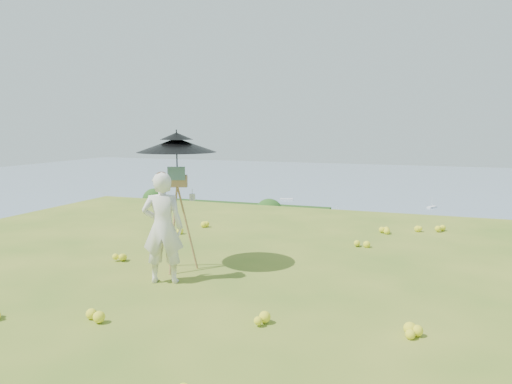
% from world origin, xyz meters
% --- Properties ---
extents(ground, '(14.00, 14.00, 0.00)m').
position_xyz_m(ground, '(0.00, 0.00, 0.00)').
color(ground, '#4E7421').
rests_on(ground, ground).
extents(shoreline_tier, '(170.00, 28.00, 8.00)m').
position_xyz_m(shoreline_tier, '(0.00, 75.00, -36.00)').
color(shoreline_tier, slate).
rests_on(shoreline_tier, bay_water).
extents(bay_water, '(700.00, 700.00, 0.00)m').
position_xyz_m(bay_water, '(0.00, 240.00, -34.00)').
color(bay_water, slate).
rests_on(bay_water, ground).
extents(peninsula, '(90.00, 60.00, 12.00)m').
position_xyz_m(peninsula, '(-75.00, 155.00, -29.00)').
color(peninsula, '#163A10').
rests_on(peninsula, bay_water).
extents(slope_trees, '(110.00, 50.00, 6.00)m').
position_xyz_m(slope_trees, '(0.00, 35.00, -15.00)').
color(slope_trees, '#215419').
rests_on(slope_trees, forest_slope).
extents(harbor_town, '(110.00, 22.00, 5.00)m').
position_xyz_m(harbor_town, '(0.00, 75.00, -29.50)').
color(harbor_town, silver).
rests_on(harbor_town, shoreline_tier).
extents(moored_boats, '(140.00, 140.00, 0.70)m').
position_xyz_m(moored_boats, '(-12.50, 161.00, -33.65)').
color(moored_boats, white).
rests_on(moored_boats, bay_water).
extents(wildflowers, '(10.00, 10.50, 0.12)m').
position_xyz_m(wildflowers, '(0.00, 0.25, 0.06)').
color(wildflowers, yellow).
rests_on(wildflowers, ground).
extents(painter, '(0.65, 0.53, 1.52)m').
position_xyz_m(painter, '(-1.05, 0.31, 0.76)').
color(painter, silver).
rests_on(painter, ground).
extents(field_easel, '(0.75, 0.75, 1.54)m').
position_xyz_m(field_easel, '(-1.15, 0.91, 0.77)').
color(field_easel, '#A17943').
rests_on(field_easel, ground).
extents(sun_umbrella, '(1.53, 1.53, 0.80)m').
position_xyz_m(sun_umbrella, '(-1.16, 0.94, 1.67)').
color(sun_umbrella, black).
rests_on(sun_umbrella, field_easel).
extents(painter_cap, '(0.22, 0.25, 0.10)m').
position_xyz_m(painter_cap, '(-1.05, 0.31, 1.48)').
color(painter_cap, '#BF6971').
rests_on(painter_cap, painter).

